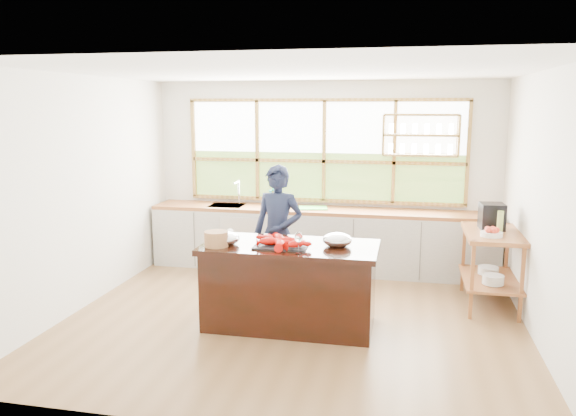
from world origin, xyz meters
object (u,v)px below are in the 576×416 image
(island, at_px, (290,285))
(wicker_basket, at_px, (216,239))
(cook, at_px, (278,235))
(espresso_machine, at_px, (492,216))

(island, height_order, wicker_basket, wicker_basket)
(cook, bearing_deg, espresso_machine, 20.53)
(espresso_machine, height_order, wicker_basket, espresso_machine)
(island, distance_m, espresso_machine, 2.59)
(wicker_basket, bearing_deg, espresso_machine, 26.70)
(wicker_basket, bearing_deg, island, 17.11)
(espresso_machine, distance_m, wicker_basket, 3.28)
(island, relative_size, cook, 1.11)
(island, height_order, espresso_machine, espresso_machine)
(espresso_machine, relative_size, wicker_basket, 1.24)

